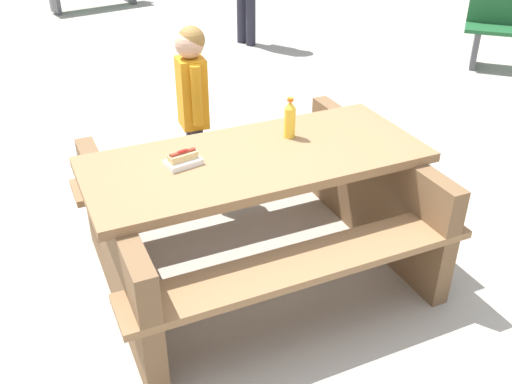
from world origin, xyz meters
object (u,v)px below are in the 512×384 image
(picnic_table, at_px, (256,204))
(hotdog_tray, at_px, (183,159))
(child_in_coat, at_px, (192,94))
(soda_bottle, at_px, (290,119))

(picnic_table, xyz_separation_m, hotdog_tray, (0.38, -0.01, 0.34))
(child_in_coat, bearing_deg, soda_bottle, 116.46)
(soda_bottle, relative_size, child_in_coat, 0.19)
(child_in_coat, bearing_deg, picnic_table, 98.27)
(hotdog_tray, relative_size, child_in_coat, 0.17)
(hotdog_tray, bearing_deg, soda_bottle, -166.95)
(picnic_table, distance_m, child_in_coat, 0.99)
(soda_bottle, height_order, child_in_coat, child_in_coat)
(picnic_table, xyz_separation_m, child_in_coat, (0.13, -0.92, 0.33))
(picnic_table, relative_size, soda_bottle, 8.42)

